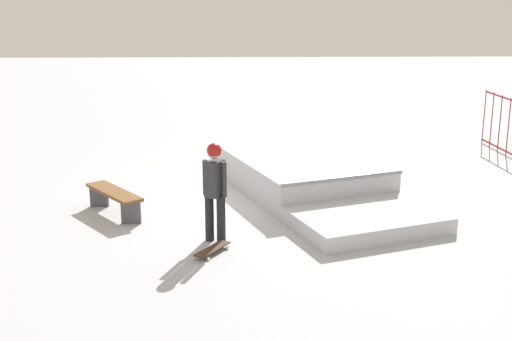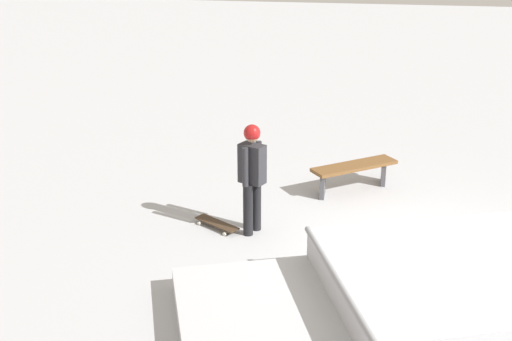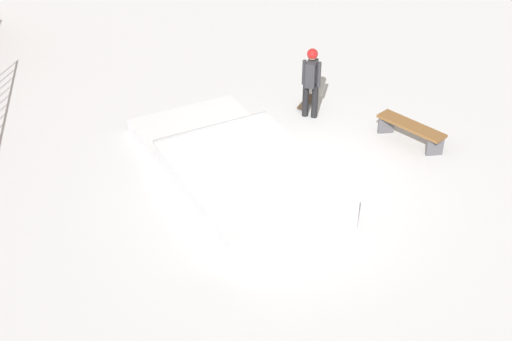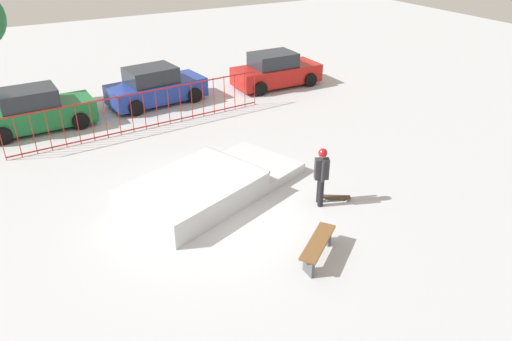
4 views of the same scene
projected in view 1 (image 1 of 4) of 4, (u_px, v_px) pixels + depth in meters
ground_plane at (252, 196)px, 14.20m from camera, size 60.00×60.00×0.00m
skate_ramp at (312, 180)px, 14.17m from camera, size 5.97×4.34×0.74m
skater at (215, 185)px, 11.38m from camera, size 0.44×0.41×1.73m
skateboard at (212, 249)px, 11.07m from camera, size 0.78×0.59×0.09m
park_bench at (114, 197)px, 12.91m from camera, size 1.52×1.29×0.48m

